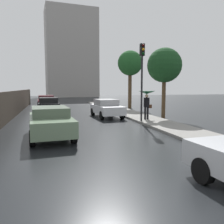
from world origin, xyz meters
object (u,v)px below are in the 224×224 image
street_tree_near (164,66)px  street_tree_mid (130,64)px  car_green_far_ahead (50,122)px  pedestrian_with_umbrella_near (147,97)px  traffic_light (142,69)px  car_maroon_behind_camera (46,102)px  car_black_far_lane (49,105)px  car_white_mid_road (107,108)px

street_tree_near → street_tree_mid: bearing=88.0°
car_green_far_ahead → pedestrian_with_umbrella_near: (6.34, 3.64, 0.92)m
traffic_light → street_tree_near: 3.32m
car_maroon_behind_camera → car_black_far_lane: size_ratio=1.10×
car_green_far_ahead → traffic_light: traffic_light is taller
car_green_far_ahead → car_maroon_behind_camera: bearing=-92.8°
car_white_mid_road → street_tree_mid: street_tree_mid is taller
car_maroon_behind_camera → traffic_light: traffic_light is taller
traffic_light → car_green_far_ahead: bearing=-153.0°
car_white_mid_road → car_maroon_behind_camera: (-4.65, 8.65, 0.03)m
car_green_far_ahead → car_maroon_behind_camera: size_ratio=0.96×
pedestrian_with_umbrella_near → car_black_far_lane: bearing=-46.8°
car_green_far_ahead → street_tree_near: bearing=-153.6°
car_green_far_ahead → street_tree_mid: (8.55, 13.37, 4.10)m
car_white_mid_road → street_tree_mid: 9.11m
car_white_mid_road → car_green_far_ahead: bearing=-126.9°
pedestrian_with_umbrella_near → traffic_light: bearing=49.3°
car_maroon_behind_camera → traffic_light: 13.95m
traffic_light → street_tree_near: size_ratio=0.94×
car_green_far_ahead → car_black_far_lane: 10.81m
street_tree_mid → car_maroon_behind_camera: bearing=168.8°
pedestrian_with_umbrella_near → street_tree_mid: street_tree_mid is taller
car_white_mid_road → street_tree_near: street_tree_near is taller
street_tree_near → traffic_light: bearing=-142.1°
car_white_mid_road → traffic_light: bearing=-72.2°
car_white_mid_road → car_maroon_behind_camera: car_maroon_behind_camera is taller
car_white_mid_road → street_tree_near: bearing=-25.3°
car_green_far_ahead → street_tree_mid: size_ratio=0.69×
car_green_far_ahead → pedestrian_with_umbrella_near: size_ratio=2.26×
street_tree_near → car_white_mid_road: bearing=158.5°
car_white_mid_road → street_tree_mid: size_ratio=0.65×
pedestrian_with_umbrella_near → street_tree_near: 3.21m
car_green_far_ahead → car_black_far_lane: bearing=-93.7°
street_tree_mid → traffic_light: bearing=-105.4°
car_maroon_behind_camera → street_tree_mid: (8.97, -1.78, 4.11)m
car_white_mid_road → pedestrian_with_umbrella_near: 3.68m
street_tree_near → car_green_far_ahead: bearing=-149.3°
car_green_far_ahead → street_tree_near: (8.26, 4.91, 3.15)m
traffic_light → street_tree_near: (2.60, 2.02, 0.42)m
traffic_light → street_tree_mid: size_ratio=0.78×
pedestrian_with_umbrella_near → traffic_light: size_ratio=0.39×
car_white_mid_road → traffic_light: size_ratio=0.84×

